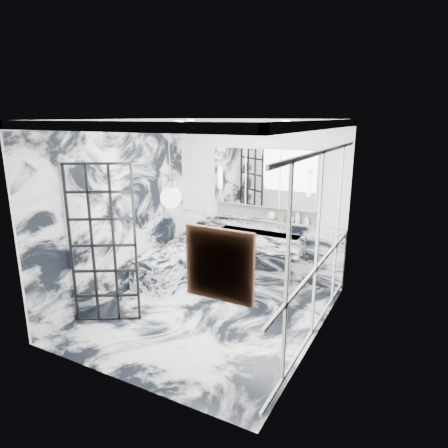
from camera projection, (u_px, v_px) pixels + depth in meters
The scene contains 25 objects.
floor at pixel (207, 313), 5.95m from camera, with size 3.60×3.60×0.00m, color silver.
ceiling at pixel (205, 120), 5.22m from camera, with size 3.60×3.60×0.00m, color white.
wall_back at pixel (257, 200), 7.12m from camera, with size 3.60×3.60×0.00m, color white.
wall_front at pixel (116, 263), 4.05m from camera, with size 3.60×3.60×0.00m, color white.
wall_left at pixel (119, 210), 6.31m from camera, with size 3.60×3.60×0.00m, color white.
wall_right at pixel (319, 239), 4.86m from camera, with size 3.60×3.60×0.00m, color white.
marble_clad_back at pixel (256, 247), 7.33m from camera, with size 3.18×0.05×1.05m, color silver.
marble_clad_left at pixel (120, 214), 6.32m from camera, with size 0.02×3.56×2.68m, color silver.
panel_molding at pixel (317, 246), 4.89m from camera, with size 0.03×3.40×2.30m, color white.
soap_bottle_a at pixel (298, 217), 6.74m from camera, with size 0.09×0.09×0.22m, color #8C5919.
soap_bottle_b at pixel (307, 220), 6.67m from camera, with size 0.07×0.07×0.16m, color #4C4C51.
soap_bottle_c at pixel (291, 218), 6.80m from camera, with size 0.10×0.10×0.13m, color silver.
face_pot at pixel (272, 216), 6.96m from camera, with size 0.15×0.15×0.15m, color white.
amber_bottle at pixel (283, 218), 6.87m from camera, with size 0.04×0.04×0.10m, color #8C5919.
flower_vase at pixel (173, 258), 6.49m from camera, with size 0.08×0.08×0.12m, color silver.
crittall_door at pixel (103, 246), 5.48m from camera, with size 0.88×0.04×2.25m, color black, non-canonical shape.
artwork at pixel (219, 265), 3.50m from camera, with size 0.57×0.05×0.57m, color gold.
pendant_light at pixel (171, 198), 4.25m from camera, with size 0.23×0.23×0.23m, color white.
trough_sink at pixel (259, 240), 7.02m from camera, with size 1.60×0.45×0.30m, color silver.
ledge at pixel (263, 220), 7.07m from camera, with size 1.90×0.14×0.04m, color silver.
subway_tile at pixel (265, 211), 7.09m from camera, with size 1.90×0.03×0.23m, color white.
mirror_cabinet at pixel (264, 177), 6.88m from camera, with size 1.90×0.16×1.00m, color white.
sconce_left at pixel (220, 177), 7.18m from camera, with size 0.07×0.07×0.40m, color white.
sconce_right at pixel (309, 184), 6.43m from camera, with size 0.07×0.07×0.40m, color white.
bathtub at pixel (176, 264), 7.18m from camera, with size 0.75×1.65×0.55m, color silver.
Camera 1 is at (2.76, -4.64, 2.85)m, focal length 32.00 mm.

